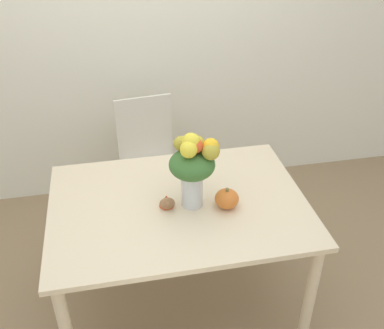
% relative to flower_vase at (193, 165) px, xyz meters
% --- Properties ---
extents(ground_plane, '(12.00, 12.00, 0.00)m').
position_rel_flower_vase_xyz_m(ground_plane, '(-0.07, 0.02, -1.01)').
color(ground_plane, '#8E7556').
extents(wall_back, '(8.00, 0.06, 2.70)m').
position_rel_flower_vase_xyz_m(wall_back, '(-0.07, 1.35, 0.34)').
color(wall_back, silver).
rests_on(wall_back, ground_plane).
extents(dining_table, '(1.34, 0.96, 0.77)m').
position_rel_flower_vase_xyz_m(dining_table, '(-0.07, 0.02, -0.34)').
color(dining_table, beige).
rests_on(dining_table, ground_plane).
extents(flower_vase, '(0.24, 0.26, 0.42)m').
position_rel_flower_vase_xyz_m(flower_vase, '(0.00, 0.00, 0.00)').
color(flower_vase, silver).
rests_on(flower_vase, dining_table).
extents(pumpkin, '(0.12, 0.12, 0.11)m').
position_rel_flower_vase_xyz_m(pumpkin, '(0.16, -0.06, -0.19)').
color(pumpkin, orange).
rests_on(pumpkin, dining_table).
extents(turkey_figurine, '(0.08, 0.11, 0.07)m').
position_rel_flower_vase_xyz_m(turkey_figurine, '(-0.14, -0.00, -0.21)').
color(turkey_figurine, '#936642').
rests_on(turkey_figurine, dining_table).
extents(dining_chair_near_window, '(0.46, 0.46, 0.94)m').
position_rel_flower_vase_xyz_m(dining_chair_near_window, '(-0.14, 0.88, -0.53)').
color(dining_chair_near_window, silver).
rests_on(dining_chair_near_window, ground_plane).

